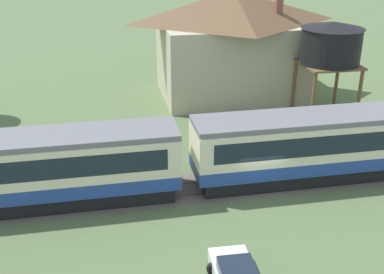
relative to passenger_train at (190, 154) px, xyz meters
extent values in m
plane|color=#566B42|center=(3.72, -0.98, -2.27)|extent=(600.00, 600.00, 0.00)
cube|color=#234293|center=(9.85, 0.00, -0.97)|extent=(19.26, 3.17, 0.80)
cube|color=beige|center=(9.85, 0.00, 0.48)|extent=(19.26, 3.17, 2.09)
cube|color=#192330|center=(9.85, 0.00, 0.58)|extent=(17.72, 3.21, 1.17)
cube|color=slate|center=(9.85, 0.00, 1.67)|extent=(19.26, 2.98, 0.30)
cube|color=black|center=(9.85, 0.00, -1.81)|extent=(18.49, 2.73, 0.88)
cylinder|color=black|center=(3.49, -0.72, -1.82)|extent=(0.90, 0.18, 0.90)
cylinder|color=black|center=(3.49, 0.72, -1.82)|extent=(0.90, 0.18, 0.90)
cube|color=#234293|center=(-10.37, 0.00, -0.97)|extent=(19.26, 3.17, 0.80)
cube|color=black|center=(-10.37, 0.00, -1.81)|extent=(18.49, 2.73, 0.88)
cylinder|color=black|center=(-4.01, -0.72, -1.82)|extent=(0.90, 0.18, 0.90)
cylinder|color=black|center=(-4.01, 0.72, -1.82)|extent=(0.90, 0.18, 0.90)
cube|color=#665B51|center=(-8.97, 0.00, -2.26)|extent=(129.19, 3.60, 0.01)
cube|color=#4C4238|center=(-8.97, -0.72, -2.25)|extent=(129.19, 0.12, 0.04)
cube|color=#4C4238|center=(-8.97, 0.72, -2.25)|extent=(129.19, 0.12, 0.04)
cube|color=#BCB293|center=(6.81, 16.25, 0.99)|extent=(12.18, 9.01, 6.51)
pyramid|color=brown|center=(6.81, 16.25, 5.57)|extent=(13.15, 9.73, 2.66)
cube|color=brown|center=(10.22, 14.44, 5.70)|extent=(0.56, 0.56, 2.39)
cylinder|color=brown|center=(14.73, 11.64, -0.19)|extent=(0.28, 0.28, 4.15)
cylinder|color=brown|center=(10.97, 11.64, -0.19)|extent=(0.28, 0.28, 4.15)
cylinder|color=brown|center=(14.73, 7.88, -0.19)|extent=(0.28, 0.28, 4.15)
cylinder|color=brown|center=(10.97, 7.88, -0.19)|extent=(0.28, 0.28, 4.15)
cube|color=brown|center=(12.85, 9.76, 1.96)|extent=(4.26, 4.26, 0.16)
cylinder|color=black|center=(12.85, 9.76, 3.39)|extent=(4.59, 4.59, 2.69)
cone|color=black|center=(12.85, 9.76, 4.98)|extent=(4.82, 4.82, 0.50)
cylinder|color=black|center=(1.10, -7.64, -1.96)|extent=(0.62, 0.20, 0.62)
cylinder|color=black|center=(-0.41, -7.58, -1.96)|extent=(0.62, 0.20, 0.62)
camera|label=1|loc=(-4.59, -24.05, 11.88)|focal=45.00mm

